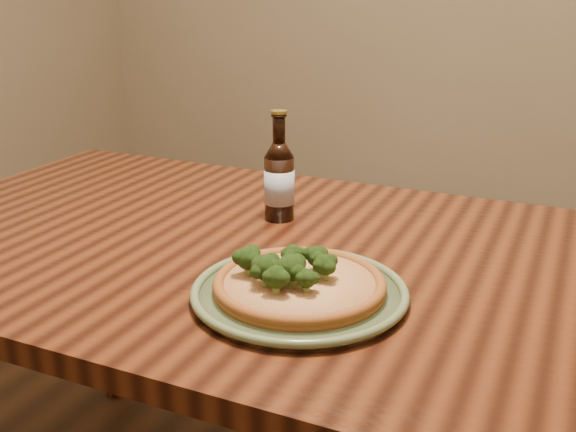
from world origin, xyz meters
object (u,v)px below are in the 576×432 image
at_px(pizza, 298,282).
at_px(table, 277,293).
at_px(plate, 299,292).
at_px(beer_bottle, 279,180).

bearing_deg(pizza, table, 124.23).
xyz_separation_m(table, plate, (0.12, -0.17, 0.10)).
relative_size(pizza, beer_bottle, 1.19).
relative_size(table, beer_bottle, 7.20).
distance_m(plate, pizza, 0.02).
xyz_separation_m(table, pizza, (0.12, -0.17, 0.12)).
bearing_deg(plate, pizza, -158.04).
xyz_separation_m(pizza, beer_bottle, (-0.18, 0.31, 0.05)).
bearing_deg(beer_bottle, plate, -56.39).
bearing_deg(plate, beer_bottle, 119.98).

